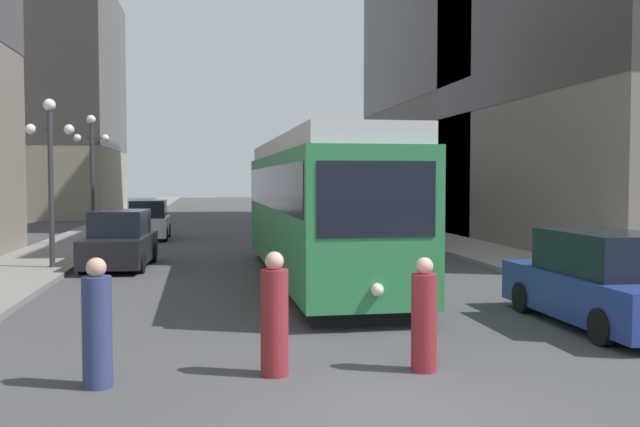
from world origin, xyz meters
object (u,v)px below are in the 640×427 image
object	(u,v)px
parked_car_left_mid	(148,221)
lamp_post_left_near	(50,156)
parked_car_left_near	(120,241)
parked_car_right_far	(601,282)
streetcar	(317,205)
transit_bus	(351,198)
pedestrian_crossing_near	(424,318)
pedestrian_on_sidewalk	(97,327)
pedestrian_crossing_far	(274,318)
lamp_post_left_far	(92,159)

from	to	relation	value
parked_car_left_mid	lamp_post_left_near	world-z (taller)	lamp_post_left_near
parked_car_left_near	parked_car_right_far	distance (m)	14.64
streetcar	transit_bus	world-z (taller)	streetcar
pedestrian_crossing_near	transit_bus	bearing A→B (deg)	49.79
pedestrian_crossing_near	lamp_post_left_near	distance (m)	14.79
transit_bus	pedestrian_crossing_near	world-z (taller)	transit_bus
parked_car_right_far	pedestrian_on_sidewalk	size ratio (longest dim) A/B	2.73
pedestrian_crossing_far	parked_car_left_near	bearing A→B (deg)	35.99
lamp_post_left_near	pedestrian_on_sidewalk	bearing A→B (deg)	-75.58
lamp_post_left_near	parked_car_left_mid	bearing A→B (deg)	80.60
pedestrian_crossing_near	lamp_post_left_far	distance (m)	21.52
transit_bus	pedestrian_on_sidewalk	bearing A→B (deg)	-108.85
streetcar	transit_bus	xyz separation A→B (m)	(3.54, 12.55, -0.15)
transit_bus	lamp_post_left_far	distance (m)	11.43
lamp_post_left_far	pedestrian_crossing_far	bearing A→B (deg)	-74.19
pedestrian_on_sidewalk	lamp_post_left_near	distance (m)	13.04
streetcar	pedestrian_on_sidewalk	size ratio (longest dim) A/B	7.62
streetcar	pedestrian_crossing_far	distance (m)	9.36
pedestrian_crossing_near	lamp_post_left_near	size ratio (longest dim) A/B	0.33
pedestrian_crossing_near	pedestrian_on_sidewalk	size ratio (longest dim) A/B	0.95
parked_car_right_far	lamp_post_left_near	bearing A→B (deg)	-39.59
pedestrian_crossing_near	pedestrian_crossing_far	size ratio (longest dim) A/B	0.94
transit_bus	lamp_post_left_near	size ratio (longest dim) A/B	2.24
parked_car_right_far	pedestrian_crossing_far	bearing A→B (deg)	19.57
parked_car_left_near	parked_car_left_mid	world-z (taller)	same
lamp_post_left_far	streetcar	bearing A→B (deg)	-54.56
lamp_post_left_far	pedestrian_crossing_near	bearing A→B (deg)	-68.66
lamp_post_left_near	pedestrian_crossing_far	bearing A→B (deg)	-65.32
parked_car_right_far	lamp_post_left_near	distance (m)	15.76
transit_bus	parked_car_left_mid	bearing A→B (deg)	168.90
transit_bus	pedestrian_on_sidewalk	distance (m)	23.24
streetcar	pedestrian_crossing_far	world-z (taller)	streetcar
parked_car_left_near	pedestrian_on_sidewalk	world-z (taller)	parked_car_left_near
transit_bus	parked_car_left_near	world-z (taller)	transit_bus
streetcar	pedestrian_crossing_near	size ratio (longest dim) A/B	8.00
lamp_post_left_far	parked_car_left_mid	bearing A→B (deg)	63.98
lamp_post_left_near	lamp_post_left_far	bearing A→B (deg)	90.00
streetcar	parked_car_left_mid	bearing A→B (deg)	110.70
parked_car_left_near	pedestrian_crossing_far	world-z (taller)	parked_car_left_near
parked_car_left_near	pedestrian_on_sidewalk	xyz separation A→B (m)	(1.27, -13.10, -0.02)
transit_bus	parked_car_right_far	size ratio (longest dim) A/B	2.36
transit_bus	pedestrian_crossing_far	size ratio (longest dim) A/B	6.37
parked_car_left_near	parked_car_right_far	bearing A→B (deg)	-43.20
lamp_post_left_far	parked_car_left_near	bearing A→B (deg)	-74.44
transit_bus	pedestrian_crossing_near	xyz separation A→B (m)	(-3.39, -21.74, -1.17)
parked_car_left_near	pedestrian_on_sidewalk	distance (m)	13.17
lamp_post_left_near	lamp_post_left_far	world-z (taller)	lamp_post_left_far
pedestrian_crossing_far	lamp_post_left_near	world-z (taller)	lamp_post_left_near
pedestrian_crossing_far	lamp_post_left_near	bearing A→B (deg)	44.73
streetcar	parked_car_left_near	bearing A→B (deg)	145.26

